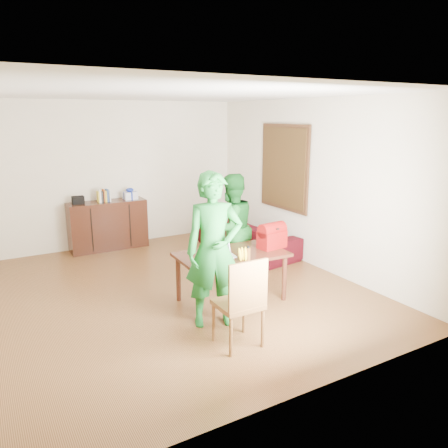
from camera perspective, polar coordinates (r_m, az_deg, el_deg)
room at (r=6.05m, az=-7.53°, el=3.19°), size 5.20×5.70×2.90m
table at (r=5.79m, az=0.99°, el=-4.56°), size 1.45×0.85×0.67m
chair at (r=4.81m, az=1.92°, el=-12.38°), size 0.46×0.44×1.01m
person_near at (r=5.06m, az=-1.32°, el=-3.43°), size 0.77×0.62×1.83m
person_far at (r=6.47m, az=0.96°, el=-0.52°), size 0.88×0.74×1.62m
laptop at (r=5.59m, az=-0.07°, el=-3.91°), size 0.31×0.23×0.21m
bananas at (r=5.46m, az=2.49°, el=-4.47°), size 0.19×0.14×0.07m
bottle at (r=5.47m, az=3.16°, el=-3.83°), size 0.07×0.07×0.18m
red_bag at (r=5.99m, az=6.28°, el=-1.83°), size 0.40×0.26×0.28m
sofa at (r=7.98m, az=3.02°, el=-1.50°), size 1.05×2.13×0.60m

